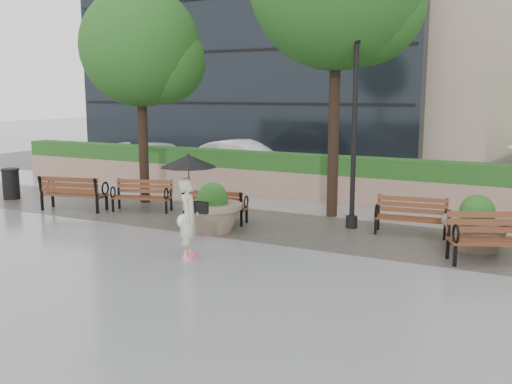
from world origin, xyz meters
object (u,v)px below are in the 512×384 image
at_px(planter_left, 213,213).
at_px(car_left, 164,158).
at_px(car_right, 243,159).
at_px(pedestrian, 189,196).
at_px(bench_0, 74,200).
at_px(lamppost, 354,145).
at_px(trash_bin, 11,185).
at_px(bench_4, 497,249).
at_px(planter_right, 476,229).
at_px(bench_3, 410,224).
at_px(bench_2, 215,213).
at_px(bench_1, 142,202).

bearing_deg(planter_left, car_left, 132.56).
bearing_deg(car_right, car_left, 98.43).
relative_size(car_left, pedestrian, 2.04).
distance_m(bench_0, lamppost, 7.86).
distance_m(trash_bin, car_right, 8.44).
distance_m(bench_4, car_right, 12.51).
relative_size(lamppost, car_left, 1.10).
bearing_deg(pedestrian, bench_0, 46.20).
bearing_deg(pedestrian, planter_right, -77.54).
xyz_separation_m(car_left, car_right, (3.52, 0.33, 0.11)).
height_order(lamppost, car_right, lamppost).
distance_m(lamppost, car_left, 11.65).
distance_m(trash_bin, lamppost, 10.67).
bearing_deg(bench_3, planter_left, -163.50).
relative_size(bench_0, car_right, 0.44).
bearing_deg(planter_left, bench_4, 3.22).
bearing_deg(bench_4, planter_right, 96.17).
xyz_separation_m(bench_2, trash_bin, (-7.29, -0.08, 0.20)).
distance_m(bench_2, planter_left, 0.95).
bearing_deg(car_right, trash_bin, 154.15).
height_order(trash_bin, lamppost, lamppost).
bearing_deg(planter_left, planter_right, 11.63).
xyz_separation_m(bench_4, pedestrian, (-5.44, -2.36, 0.96)).
height_order(bench_1, bench_2, bench_1).
bearing_deg(trash_bin, pedestrian, -18.13).
height_order(bench_0, lamppost, lamppost).
xyz_separation_m(bench_2, pedestrian, (1.14, -2.84, 0.99)).
height_order(planter_left, car_left, car_left).
height_order(bench_4, car_right, car_right).
distance_m(planter_left, car_left, 10.59).
bearing_deg(bench_2, planter_left, 106.10).
bearing_deg(bench_4, bench_3, 118.87).
bearing_deg(planter_right, car_right, 143.23).
xyz_separation_m(bench_2, lamppost, (3.21, 1.05, 1.77)).
height_order(car_right, pedestrian, pedestrian).
distance_m(planter_right, lamppost, 3.37).
bearing_deg(bench_4, car_right, 117.36).
bearing_deg(car_right, bench_3, -125.76).
xyz_separation_m(planter_right, pedestrian, (-4.96, -3.19, 0.79)).
relative_size(planter_left, lamppost, 0.31).
height_order(bench_2, lamppost, lamppost).
distance_m(bench_0, planter_right, 10.45).
bearing_deg(bench_2, bench_0, -5.24).
bearing_deg(bench_2, planter_right, 171.82).
relative_size(bench_0, bench_4, 0.99).
height_order(bench_0, car_right, car_right).
distance_m(car_right, pedestrian, 11.05).
bearing_deg(lamppost, bench_0, -168.58).
xyz_separation_m(bench_2, bench_3, (4.62, 1.00, 0.00)).
xyz_separation_m(bench_0, bench_4, (10.89, -0.01, 0.00)).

